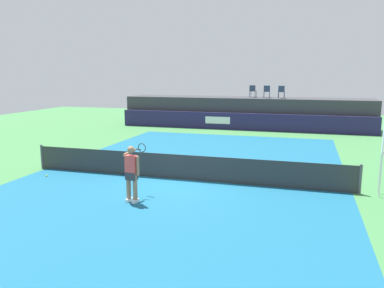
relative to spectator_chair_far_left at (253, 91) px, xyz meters
The scene contains 12 objects.
ground_plane 12.81m from the spectator_chair_far_left, 92.18° to the right, with size 48.00×48.00×0.00m, color #3D7A42.
court_inner 15.76m from the spectator_chair_far_left, 91.76° to the right, with size 12.00×22.00×0.00m, color #16597A.
sponsor_wall 2.95m from the spectator_chair_far_left, 103.46° to the right, with size 18.00×0.22×1.20m.
spectator_platform 1.68m from the spectator_chair_far_left, 155.41° to the right, with size 18.00×2.80×2.20m, color #38383D.
spectator_chair_far_left is the anchor object (origin of this frame).
spectator_chair_left 1.13m from the spectator_chair_far_left, 19.55° to the right, with size 0.47×0.47×0.89m.
spectator_chair_center 2.17m from the spectator_chair_far_left, 13.02° to the right, with size 0.44×0.44×0.89m.
tennis_net 15.68m from the spectator_chair_far_left, 91.76° to the right, with size 12.40×0.02×0.95m, color #2D2D2D.
net_post_near 17.03m from the spectator_chair_far_left, 113.28° to the right, with size 0.10×0.10×1.00m, color #4C4C51.
net_post_far 16.68m from the spectator_chair_far_left, 69.75° to the right, with size 0.10×0.10×1.00m, color #4C4C51.
tennis_player 18.53m from the spectator_chair_far_left, 93.60° to the right, with size 0.57×1.20×1.77m.
tennis_ball 17.77m from the spectator_chair_far_left, 108.72° to the right, with size 0.07×0.07×0.07m, color #D8EA33.
Camera 1 is at (4.39, -13.43, 3.94)m, focal length 36.18 mm.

